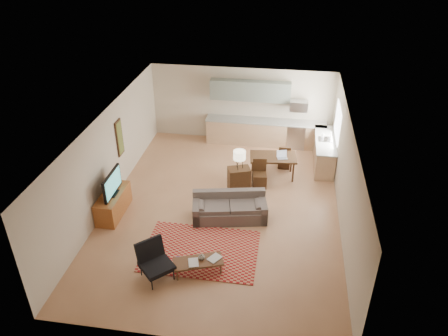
% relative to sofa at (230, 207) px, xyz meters
% --- Properties ---
extents(room, '(9.00, 9.00, 9.00)m').
position_rel_sofa_xyz_m(room, '(-0.27, 0.45, 0.99)').
color(room, '#AA7450').
rests_on(room, ground).
extents(kitchen_counter_back, '(4.26, 0.64, 0.92)m').
position_rel_sofa_xyz_m(kitchen_counter_back, '(0.63, 4.63, 0.10)').
color(kitchen_counter_back, tan).
rests_on(kitchen_counter_back, ground).
extents(kitchen_counter_right, '(0.64, 2.26, 0.92)m').
position_rel_sofa_xyz_m(kitchen_counter_right, '(2.66, 3.45, 0.10)').
color(kitchen_counter_right, tan).
rests_on(kitchen_counter_right, ground).
extents(kitchen_range, '(0.62, 0.62, 0.90)m').
position_rel_sofa_xyz_m(kitchen_range, '(1.73, 4.63, 0.09)').
color(kitchen_range, '#A5A8AD').
rests_on(kitchen_range, ground).
extents(kitchen_microwave, '(0.62, 0.40, 0.35)m').
position_rel_sofa_xyz_m(kitchen_microwave, '(1.73, 4.65, 1.19)').
color(kitchen_microwave, '#A5A8AD').
rests_on(kitchen_microwave, room).
extents(upper_cabinets, '(2.80, 0.34, 0.70)m').
position_rel_sofa_xyz_m(upper_cabinets, '(0.03, 4.78, 1.59)').
color(upper_cabinets, gray).
rests_on(upper_cabinets, room).
extents(window_right, '(0.02, 1.40, 1.05)m').
position_rel_sofa_xyz_m(window_right, '(2.96, 3.45, 1.19)').
color(window_right, white).
rests_on(window_right, room).
extents(wall_art_left, '(0.06, 0.42, 1.10)m').
position_rel_sofa_xyz_m(wall_art_left, '(-3.48, 1.35, 1.19)').
color(wall_art_left, olive).
rests_on(wall_art_left, room).
extents(triptych, '(1.70, 0.04, 0.50)m').
position_rel_sofa_xyz_m(triptych, '(-0.37, 4.92, 1.39)').
color(triptych, beige).
rests_on(triptych, room).
extents(rug, '(2.82, 1.96, 0.02)m').
position_rel_sofa_xyz_m(rug, '(-0.51, -1.44, -0.35)').
color(rug, maroon).
rests_on(rug, floor).
extents(sofa, '(2.23, 1.30, 0.73)m').
position_rel_sofa_xyz_m(sofa, '(0.00, 0.00, 0.00)').
color(sofa, '#554A44').
rests_on(sofa, floor).
extents(coffee_table, '(1.24, 0.83, 0.35)m').
position_rel_sofa_xyz_m(coffee_table, '(-0.43, -2.18, -0.19)').
color(coffee_table, '#4A2C17').
rests_on(coffee_table, floor).
extents(book_a, '(0.39, 0.43, 0.03)m').
position_rel_sofa_xyz_m(book_a, '(-0.62, -2.30, -0.01)').
color(book_a, maroon).
rests_on(book_a, coffee_table).
extents(book_b, '(0.53, 0.53, 0.02)m').
position_rel_sofa_xyz_m(book_b, '(-0.16, -1.98, -0.01)').
color(book_b, navy).
rests_on(book_b, coffee_table).
extents(vase, '(0.17, 0.17, 0.16)m').
position_rel_sofa_xyz_m(vase, '(-0.36, -2.10, 0.06)').
color(vase, black).
rests_on(vase, coffee_table).
extents(armchair, '(1.10, 1.10, 0.89)m').
position_rel_sofa_xyz_m(armchair, '(-1.32, -2.49, 0.08)').
color(armchair, black).
rests_on(armchair, floor).
extents(tv_credenza, '(0.55, 1.43, 0.66)m').
position_rel_sofa_xyz_m(tv_credenza, '(-3.22, -0.26, -0.03)').
color(tv_credenza, brown).
rests_on(tv_credenza, floor).
extents(tv, '(0.11, 1.10, 0.66)m').
position_rel_sofa_xyz_m(tv, '(-3.17, -0.26, 0.63)').
color(tv, black).
rests_on(tv, tv_credenza).
extents(console_table, '(0.75, 0.62, 0.75)m').
position_rel_sofa_xyz_m(console_table, '(0.08, 1.47, 0.01)').
color(console_table, '#321E10').
rests_on(console_table, floor).
extents(table_lamp, '(0.48, 0.48, 0.60)m').
position_rel_sofa_xyz_m(table_lamp, '(0.08, 1.47, 0.69)').
color(table_lamp, beige).
rests_on(table_lamp, console_table).
extents(dining_table, '(1.52, 0.98, 0.73)m').
position_rel_sofa_xyz_m(dining_table, '(1.03, 2.42, -0.00)').
color(dining_table, '#321E10').
rests_on(dining_table, floor).
extents(dining_chair_near, '(0.47, 0.49, 0.87)m').
position_rel_sofa_xyz_m(dining_chair_near, '(0.67, 1.75, 0.07)').
color(dining_chair_near, '#321E10').
rests_on(dining_chair_near, floor).
extents(dining_chair_far, '(0.40, 0.42, 0.80)m').
position_rel_sofa_xyz_m(dining_chair_far, '(1.38, 3.08, 0.04)').
color(dining_chair_far, '#321E10').
rests_on(dining_chair_far, floor).
extents(laptop, '(0.35, 0.30, 0.23)m').
position_rel_sofa_xyz_m(laptop, '(1.31, 2.32, 0.48)').
color(laptop, '#A5A8AD').
rests_on(laptop, dining_table).
extents(soap_bottle, '(0.13, 0.13, 0.19)m').
position_rel_sofa_xyz_m(soap_bottle, '(2.56, 3.59, 0.65)').
color(soap_bottle, beige).
rests_on(soap_bottle, kitchen_counter_right).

